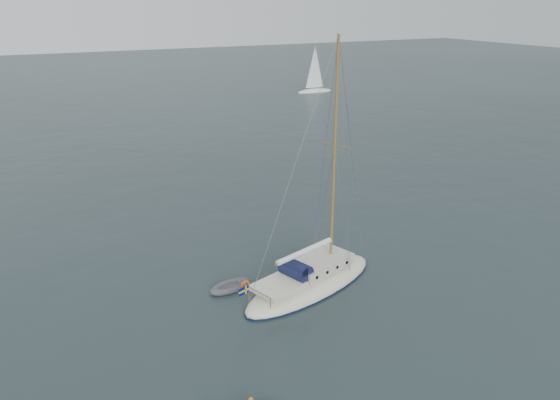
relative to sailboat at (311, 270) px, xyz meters
name	(u,v)px	position (x,y,z in m)	size (l,w,h in m)	color
ground	(295,266)	(0.45, 2.60, -1.05)	(300.00, 300.00, 0.00)	black
sailboat	(311,270)	(0.00, 0.00, 0.00)	(9.78, 2.93, 13.93)	#EFE9CC
dinghy	(230,286)	(-4.02, 1.81, -0.90)	(2.48, 1.12, 0.36)	#4B4B4F
distant_yacht_b	(315,71)	(33.93, 57.85, 2.53)	(6.33, 3.38, 8.39)	white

